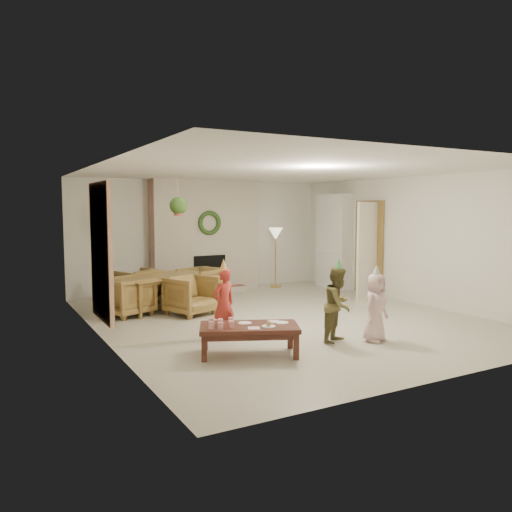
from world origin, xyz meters
TOP-DOWN VIEW (x-y plane):
  - floor at (0.00, 0.00)m, footprint 7.00×7.00m
  - ceiling at (0.00, 0.00)m, footprint 7.00×7.00m
  - wall_back at (0.00, 3.50)m, footprint 7.00×0.00m
  - wall_front at (0.00, -3.50)m, footprint 7.00×0.00m
  - wall_left at (-3.00, 0.00)m, footprint 0.00×7.00m
  - wall_right at (3.00, 0.00)m, footprint 0.00×7.00m
  - fireplace_mass at (0.00, 3.30)m, footprint 2.50×0.40m
  - fireplace_hearth at (0.00, 2.95)m, footprint 1.60×0.30m
  - fireplace_firebox at (0.00, 3.12)m, footprint 0.75×0.12m
  - fireplace_wreath at (0.00, 3.07)m, footprint 0.54×0.10m
  - floor_lamp_base at (1.66, 3.00)m, footprint 0.26×0.26m
  - floor_lamp_post at (1.66, 3.00)m, footprint 0.03×0.03m
  - floor_lamp_shade at (1.66, 3.00)m, footprint 0.34×0.34m
  - bookshelf_carcass at (2.84, 2.30)m, footprint 0.30×1.00m
  - bookshelf_shelf_a at (2.82, 2.30)m, footprint 0.30×0.92m
  - bookshelf_shelf_b at (2.82, 2.30)m, footprint 0.30×0.92m
  - bookshelf_shelf_c at (2.82, 2.30)m, footprint 0.30×0.92m
  - bookshelf_shelf_d at (2.82, 2.30)m, footprint 0.30×0.92m
  - books_row_lower at (2.80, 2.15)m, footprint 0.20×0.40m
  - books_row_mid at (2.80, 2.35)m, footprint 0.20×0.44m
  - books_row_upper at (2.80, 2.20)m, footprint 0.20×0.36m
  - door_frame at (2.96, 1.20)m, footprint 0.05×0.86m
  - door_leaf at (2.58, 0.82)m, footprint 0.77×0.32m
  - curtain_panel at (-2.96, 0.20)m, footprint 0.06×1.20m
  - dining_table at (-1.53, 1.76)m, footprint 2.00×1.55m
  - dining_chair_near at (-1.25, 1.03)m, footprint 0.95×0.97m
  - dining_chair_far at (-1.80, 2.49)m, footprint 0.95×0.97m
  - dining_chair_left at (-2.26, 1.49)m, footprint 0.97×0.95m
  - dining_chair_right at (-0.62, 2.10)m, footprint 0.97×0.95m
  - hanging_plant_cord at (-1.30, 1.50)m, footprint 0.01×0.01m
  - hanging_plant_pot at (-1.30, 1.50)m, footprint 0.16×0.16m
  - hanging_plant_foliage at (-1.30, 1.50)m, footprint 0.32×0.32m
  - coffee_table_top at (-1.52, -1.62)m, footprint 1.40×1.09m
  - coffee_table_apron at (-1.52, -1.62)m, footprint 1.27×0.96m
  - coffee_leg_fl at (-2.14, -1.62)m, footprint 0.09×0.09m
  - coffee_leg_fr at (-1.10, -2.09)m, footprint 0.09×0.09m
  - coffee_leg_bl at (-1.93, -1.16)m, footprint 0.09×0.09m
  - coffee_leg_br at (-0.89, -1.62)m, footprint 0.09×0.09m
  - cup_a at (-2.01, -1.56)m, footprint 0.09×0.09m
  - cup_b at (-1.94, -1.38)m, footprint 0.09×0.09m
  - cup_c at (-1.93, -1.65)m, footprint 0.09×0.09m
  - cup_d at (-1.85, -1.47)m, footprint 0.09×0.09m
  - cup_e at (-1.77, -1.63)m, footprint 0.09×0.09m
  - cup_f at (-1.70, -1.46)m, footprint 0.09×0.09m
  - plate_a at (-1.51, -1.50)m, footprint 0.23×0.23m
  - plate_b at (-1.34, -1.81)m, footprint 0.23×0.23m
  - plate_c at (-1.08, -1.71)m, footprint 0.23×0.23m
  - food_scoop at (-1.34, -1.81)m, footprint 0.09×0.09m
  - napkin_left at (-1.54, -1.80)m, footprint 0.19×0.19m
  - napkin_right at (-1.14, -1.60)m, footprint 0.19×0.19m
  - child_red at (-1.46, -0.74)m, footprint 0.42×0.32m
  - party_hat_red at (-1.46, -0.74)m, footprint 0.15×0.15m
  - child_plaid at (-0.12, -1.66)m, footprint 0.65×0.60m
  - party_hat_plaid at (-0.12, -1.66)m, footprint 0.14×0.14m
  - child_pink at (0.35, -1.90)m, footprint 0.55×0.44m
  - party_hat_pink at (0.35, -1.90)m, footprint 0.14×0.14m

SIDE VIEW (x-z plane):
  - floor at x=0.00m, z-range 0.00..0.00m
  - floor_lamp_base at x=1.66m, z-range 0.00..0.03m
  - fireplace_hearth at x=0.00m, z-range 0.00..0.12m
  - coffee_leg_fl at x=-2.14m, z-range 0.00..0.33m
  - coffee_leg_fr at x=-1.10m, z-range 0.00..0.33m
  - coffee_leg_bl at x=-1.93m, z-range 0.00..0.33m
  - coffee_leg_br at x=-0.89m, z-range 0.00..0.33m
  - coffee_table_apron at x=-1.52m, z-range 0.25..0.33m
  - dining_table at x=-1.53m, z-range 0.00..0.62m
  - dining_chair_near at x=-1.25m, z-range 0.00..0.69m
  - dining_chair_far at x=-1.80m, z-range 0.00..0.69m
  - dining_chair_left at x=-2.26m, z-range 0.00..0.69m
  - dining_chair_right at x=-0.62m, z-range 0.00..0.69m
  - coffee_table_top at x=-1.52m, z-range 0.33..0.39m
  - napkin_left at x=-1.54m, z-range 0.39..0.39m
  - napkin_right at x=-1.14m, z-range 0.39..0.39m
  - plate_a at x=-1.51m, z-range 0.39..0.39m
  - plate_b at x=-1.34m, z-range 0.39..0.39m
  - plate_c at x=-1.08m, z-range 0.39..0.39m
  - food_scoop at x=-1.34m, z-range 0.39..0.46m
  - cup_a at x=-2.01m, z-range 0.39..0.47m
  - cup_b at x=-1.94m, z-range 0.39..0.47m
  - cup_c at x=-1.93m, z-range 0.39..0.47m
  - cup_d at x=-1.85m, z-range 0.39..0.47m
  - cup_e at x=-1.77m, z-range 0.39..0.47m
  - cup_f at x=-1.70m, z-range 0.39..0.47m
  - fireplace_firebox at x=0.00m, z-range 0.07..0.82m
  - bookshelf_shelf_a at x=2.82m, z-range 0.43..0.47m
  - child_pink at x=0.35m, z-range 0.00..0.97m
  - child_red at x=-1.46m, z-range 0.00..1.02m
  - child_plaid at x=-0.12m, z-range 0.00..1.06m
  - books_row_lower at x=2.80m, z-range 0.47..0.71m
  - floor_lamp_post at x=1.66m, z-range 0.02..1.30m
  - bookshelf_shelf_b at x=2.82m, z-range 0.83..0.86m
  - books_row_mid at x=2.80m, z-range 0.87..1.11m
  - door_leaf at x=2.58m, z-range 0.00..2.00m
  - party_hat_pink at x=0.35m, z-range 0.92..1.09m
  - door_frame at x=2.96m, z-range 0.00..2.04m
  - party_hat_red at x=-1.46m, z-range 0.97..1.16m
  - bookshelf_carcass at x=2.84m, z-range 0.00..2.20m
  - party_hat_plaid at x=-0.12m, z-range 1.02..1.19m
  - wall_back at x=0.00m, z-range -2.25..4.75m
  - wall_front at x=0.00m, z-range -2.25..4.75m
  - wall_left at x=-3.00m, z-range -2.25..4.75m
  - wall_right at x=3.00m, z-range -2.25..4.75m
  - fireplace_mass at x=0.00m, z-range 0.00..2.50m
  - bookshelf_shelf_c at x=2.82m, z-range 1.24..1.26m
  - curtain_panel at x=-2.96m, z-range 0.25..2.25m
  - floor_lamp_shade at x=1.66m, z-range 1.13..1.41m
  - books_row_upper at x=2.80m, z-range 1.27..1.49m
  - fireplace_wreath at x=0.00m, z-range 1.28..1.82m
  - bookshelf_shelf_d at x=2.82m, z-range 1.64..1.66m
  - hanging_plant_pot at x=-1.30m, z-range 1.74..1.86m
  - hanging_plant_foliage at x=-1.30m, z-range 1.76..2.08m
  - hanging_plant_cord at x=-1.30m, z-range 1.80..2.50m
  - ceiling at x=0.00m, z-range 2.50..2.50m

